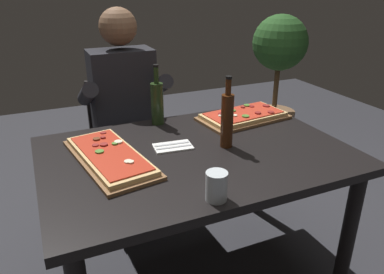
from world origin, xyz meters
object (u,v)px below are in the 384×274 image
Objects in this scene: pizza_rectangular_left at (110,157)px; wine_bottle_dark at (157,102)px; tumbler_near_camera at (216,188)px; seated_diner at (126,108)px; oil_bottle_amber at (227,119)px; dining_table at (196,169)px; pizza_rectangular_front at (243,116)px; potted_plant_corner at (277,74)px; diner_chair at (124,138)px.

wine_bottle_dark reaches higher than pizza_rectangular_left.
pizza_rectangular_left is 0.55m from tumbler_near_camera.
seated_diner reaches higher than tumbler_near_camera.
seated_diner is at bearing 111.49° from oil_bottle_amber.
wine_bottle_dark reaches higher than dining_table.
wine_bottle_dark is 2.97× the size of tumbler_near_camera.
pizza_rectangular_front is (0.42, 0.27, 0.12)m from dining_table.
seated_diner is 1.10× the size of potted_plant_corner.
diner_chair is (-0.14, 0.86, -0.16)m from dining_table.
seated_diner reaches higher than pizza_rectangular_front.
wine_bottle_dark is at bearing 45.21° from pizza_rectangular_left.
seated_diner is (-0.10, 0.33, -0.12)m from wine_bottle_dark.
seated_diner is at bearing -162.34° from potted_plant_corner.
potted_plant_corner is (1.38, 0.80, -0.16)m from wine_bottle_dark.
wine_bottle_dark is at bearing 96.62° from dining_table.
tumbler_near_camera is (0.28, -0.46, 0.03)m from pizza_rectangular_left.
potted_plant_corner is (1.47, 0.47, -0.04)m from seated_diner.
wine_bottle_dark is 0.25× the size of seated_diner.
seated_diner reaches higher than wine_bottle_dark.
oil_bottle_amber is at bearing -71.26° from diner_chair.
oil_bottle_amber is at bearing -133.33° from pizza_rectangular_front.
potted_plant_corner is (0.91, 0.93, -0.05)m from pizza_rectangular_front.
pizza_rectangular_left is 0.46× the size of seated_diner.
tumbler_near_camera is at bearing -88.28° from diner_chair.
tumbler_near_camera is (-0.52, -0.67, 0.03)m from pizza_rectangular_front.
dining_table is 2.30× the size of pizza_rectangular_left.
oil_bottle_amber is at bearing -4.11° from dining_table.
diner_chair is at bearing 133.67° from pizza_rectangular_front.
pizza_rectangular_left is at bearing 172.24° from oil_bottle_amber.
tumbler_near_camera is 1.29m from diner_chair.
diner_chair is (-0.10, 0.45, -0.38)m from wine_bottle_dark.
oil_bottle_amber is 0.28× the size of potted_plant_corner.
wine_bottle_dark is 0.59m from diner_chair.
potted_plant_corner is (1.33, 1.20, 0.06)m from dining_table.
seated_diner is 1.55m from potted_plant_corner.
pizza_rectangular_left is 0.87m from diner_chair.
potted_plant_corner is (1.47, 0.35, 0.22)m from diner_chair.
oil_bottle_amber is (-0.26, -0.28, 0.12)m from pizza_rectangular_front.
tumbler_near_camera is at bearing -88.09° from seated_diner.
pizza_rectangular_front is at bearing -39.79° from seated_diner.
seated_diner reaches higher than pizza_rectangular_left.
seated_diner is (-0.56, 0.47, -0.02)m from pizza_rectangular_front.
pizza_rectangular_left is 1.86× the size of wine_bottle_dark.
seated_diner is at bearing 69.96° from pizza_rectangular_left.
oil_bottle_amber reaches higher than dining_table.
seated_diner is at bearing 100.99° from dining_table.
potted_plant_corner reaches higher than diner_chair.
seated_diner is at bearing 140.21° from pizza_rectangular_front.
tumbler_near_camera is 0.08× the size of seated_diner.
pizza_rectangular_left is 0.72m from seated_diner.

